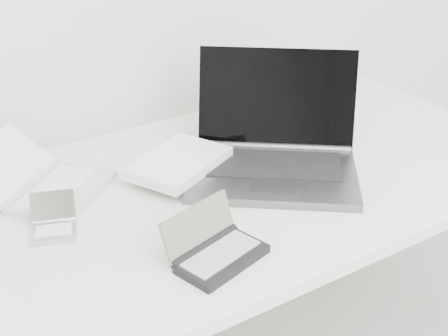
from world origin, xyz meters
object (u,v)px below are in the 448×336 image
netbook_open_white (46,184)px  palmtop_charcoal (215,250)px  laptop_large (253,155)px  desk (225,197)px

netbook_open_white → palmtop_charcoal: 0.47m
laptop_large → palmtop_charcoal: size_ratio=2.97×
laptop_large → palmtop_charcoal: (-0.27, -0.26, -0.02)m
laptop_large → netbook_open_white: (-0.46, 0.17, -0.02)m
desk → palmtop_charcoal: size_ratio=7.84×
palmtop_charcoal → desk: bearing=38.4°
desk → palmtop_charcoal: bearing=-126.5°
desk → netbook_open_white: netbook_open_white is taller
desk → palmtop_charcoal: palmtop_charcoal is taller
palmtop_charcoal → netbook_open_white: bearing=99.1°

